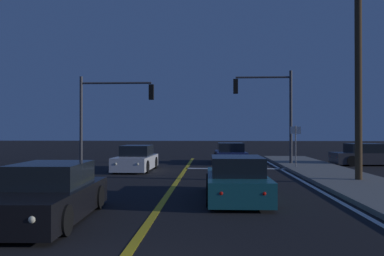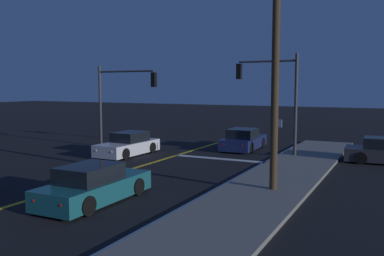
{
  "view_description": "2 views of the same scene",
  "coord_description": "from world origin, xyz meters",
  "px_view_note": "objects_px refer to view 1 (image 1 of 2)",
  "views": [
    {
      "loc": [
        1.46,
        -4.75,
        2.12
      ],
      "look_at": [
        0.41,
        16.31,
        2.28
      ],
      "focal_mm": 37.12,
      "sensor_mm": 36.0,
      "label": 1
    },
    {
      "loc": [
        11.67,
        -3.48,
        4.01
      ],
      "look_at": [
        1.89,
        15.81,
        1.85
      ],
      "focal_mm": 39.0,
      "sensor_mm": 36.0,
      "label": 2
    }
  ],
  "objects_px": {
    "car_lead_oncoming_black": "(48,195)",
    "car_parked_curb_navy": "(230,154)",
    "car_distant_tail_charcoal": "(367,156)",
    "utility_pole_right": "(358,60)",
    "car_side_waiting_teal": "(236,180)",
    "car_mid_block_white": "(136,160)",
    "traffic_signal_far_left": "(109,106)",
    "traffic_signal_near_right": "(270,103)",
    "street_sign_corner": "(296,140)"
  },
  "relations": [
    {
      "from": "car_distant_tail_charcoal",
      "to": "car_parked_curb_navy",
      "type": "xyz_separation_m",
      "value": [
        -8.4,
        1.18,
        0.0
      ]
    },
    {
      "from": "car_side_waiting_teal",
      "to": "utility_pole_right",
      "type": "distance_m",
      "value": 7.95
    },
    {
      "from": "utility_pole_right",
      "to": "street_sign_corner",
      "type": "bearing_deg",
      "value": 104.48
    },
    {
      "from": "car_lead_oncoming_black",
      "to": "utility_pole_right",
      "type": "distance_m",
      "value": 12.97
    },
    {
      "from": "car_lead_oncoming_black",
      "to": "utility_pole_right",
      "type": "height_order",
      "value": "utility_pole_right"
    },
    {
      "from": "car_distant_tail_charcoal",
      "to": "car_mid_block_white",
      "type": "xyz_separation_m",
      "value": [
        -13.69,
        -3.93,
        -0.0
      ]
    },
    {
      "from": "car_mid_block_white",
      "to": "traffic_signal_far_left",
      "type": "bearing_deg",
      "value": -44.37
    },
    {
      "from": "car_parked_curb_navy",
      "to": "utility_pole_right",
      "type": "distance_m",
      "value": 11.78
    },
    {
      "from": "car_lead_oncoming_black",
      "to": "car_parked_curb_navy",
      "type": "bearing_deg",
      "value": -109.01
    },
    {
      "from": "car_parked_curb_navy",
      "to": "traffic_signal_far_left",
      "type": "height_order",
      "value": "traffic_signal_far_left"
    },
    {
      "from": "car_mid_block_white",
      "to": "traffic_signal_near_right",
      "type": "bearing_deg",
      "value": -154.38
    },
    {
      "from": "car_side_waiting_teal",
      "to": "car_parked_curb_navy",
      "type": "relative_size",
      "value": 1.05
    },
    {
      "from": "car_mid_block_white",
      "to": "traffic_signal_near_right",
      "type": "relative_size",
      "value": 0.75
    },
    {
      "from": "car_mid_block_white",
      "to": "utility_pole_right",
      "type": "xyz_separation_m",
      "value": [
        10.03,
        -4.73,
        4.43
      ]
    },
    {
      "from": "car_side_waiting_teal",
      "to": "utility_pole_right",
      "type": "height_order",
      "value": "utility_pole_right"
    },
    {
      "from": "traffic_signal_near_right",
      "to": "car_mid_block_white",
      "type": "bearing_deg",
      "value": 24.48
    },
    {
      "from": "car_distant_tail_charcoal",
      "to": "traffic_signal_far_left",
      "type": "relative_size",
      "value": 0.82
    },
    {
      "from": "traffic_signal_near_right",
      "to": "street_sign_corner",
      "type": "height_order",
      "value": "traffic_signal_near_right"
    },
    {
      "from": "car_parked_curb_navy",
      "to": "utility_pole_right",
      "type": "relative_size",
      "value": 0.45
    },
    {
      "from": "utility_pole_right",
      "to": "car_distant_tail_charcoal",
      "type": "bearing_deg",
      "value": 67.08
    },
    {
      "from": "car_side_waiting_teal",
      "to": "car_lead_oncoming_black",
      "type": "relative_size",
      "value": 1.0
    },
    {
      "from": "car_lead_oncoming_black",
      "to": "street_sign_corner",
      "type": "height_order",
      "value": "street_sign_corner"
    },
    {
      "from": "traffic_signal_far_left",
      "to": "car_lead_oncoming_black",
      "type": "bearing_deg",
      "value": -80.98
    },
    {
      "from": "car_lead_oncoming_black",
      "to": "street_sign_corner",
      "type": "relative_size",
      "value": 1.9
    },
    {
      "from": "car_distant_tail_charcoal",
      "to": "car_parked_curb_navy",
      "type": "distance_m",
      "value": 8.48
    },
    {
      "from": "street_sign_corner",
      "to": "utility_pole_right",
      "type": "bearing_deg",
      "value": -75.52
    },
    {
      "from": "car_side_waiting_teal",
      "to": "car_mid_block_white",
      "type": "bearing_deg",
      "value": 118.15
    },
    {
      "from": "car_lead_oncoming_black",
      "to": "utility_pole_right",
      "type": "xyz_separation_m",
      "value": [
        9.87,
        7.15,
        4.43
      ]
    },
    {
      "from": "car_lead_oncoming_black",
      "to": "car_parked_curb_navy",
      "type": "height_order",
      "value": "same"
    },
    {
      "from": "car_mid_block_white",
      "to": "utility_pole_right",
      "type": "height_order",
      "value": "utility_pole_right"
    },
    {
      "from": "car_distant_tail_charcoal",
      "to": "utility_pole_right",
      "type": "height_order",
      "value": "utility_pole_right"
    },
    {
      "from": "traffic_signal_far_left",
      "to": "car_parked_curb_navy",
      "type": "bearing_deg",
      "value": 22.28
    },
    {
      "from": "car_distant_tail_charcoal",
      "to": "traffic_signal_near_right",
      "type": "bearing_deg",
      "value": -88.46
    },
    {
      "from": "car_lead_oncoming_black",
      "to": "car_distant_tail_charcoal",
      "type": "bearing_deg",
      "value": -132.77
    },
    {
      "from": "traffic_signal_near_right",
      "to": "car_distant_tail_charcoal",
      "type": "bearing_deg",
      "value": -175.86
    },
    {
      "from": "car_mid_block_white",
      "to": "traffic_signal_far_left",
      "type": "distance_m",
      "value": 4.23
    },
    {
      "from": "car_lead_oncoming_black",
      "to": "car_mid_block_white",
      "type": "distance_m",
      "value": 11.88
    },
    {
      "from": "car_distant_tail_charcoal",
      "to": "car_mid_block_white",
      "type": "height_order",
      "value": "same"
    },
    {
      "from": "street_sign_corner",
      "to": "car_lead_oncoming_black",
      "type": "bearing_deg",
      "value": -123.97
    },
    {
      "from": "utility_pole_right",
      "to": "car_mid_block_white",
      "type": "bearing_deg",
      "value": 154.77
    },
    {
      "from": "traffic_signal_far_left",
      "to": "street_sign_corner",
      "type": "bearing_deg",
      "value": -7.46
    },
    {
      "from": "car_distant_tail_charcoal",
      "to": "car_parked_curb_navy",
      "type": "relative_size",
      "value": 1.02
    },
    {
      "from": "car_lead_oncoming_black",
      "to": "car_parked_curb_navy",
      "type": "xyz_separation_m",
      "value": [
        5.13,
        16.98,
        -0.0
      ]
    },
    {
      "from": "car_parked_curb_navy",
      "to": "street_sign_corner",
      "type": "xyz_separation_m",
      "value": [
        3.34,
        -4.41,
        1.04
      ]
    },
    {
      "from": "traffic_signal_near_right",
      "to": "utility_pole_right",
      "type": "bearing_deg",
      "value": 106.03
    },
    {
      "from": "car_lead_oncoming_black",
      "to": "car_mid_block_white",
      "type": "bearing_deg",
      "value": -91.42
    },
    {
      "from": "traffic_signal_far_left",
      "to": "utility_pole_right",
      "type": "relative_size",
      "value": 0.56
    },
    {
      "from": "traffic_signal_far_left",
      "to": "utility_pole_right",
      "type": "distance_m",
      "value": 13.95
    },
    {
      "from": "traffic_signal_far_left",
      "to": "car_distant_tail_charcoal",
      "type": "bearing_deg",
      "value": 6.65
    },
    {
      "from": "car_parked_curb_navy",
      "to": "traffic_signal_near_right",
      "type": "bearing_deg",
      "value": -36.11
    }
  ]
}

